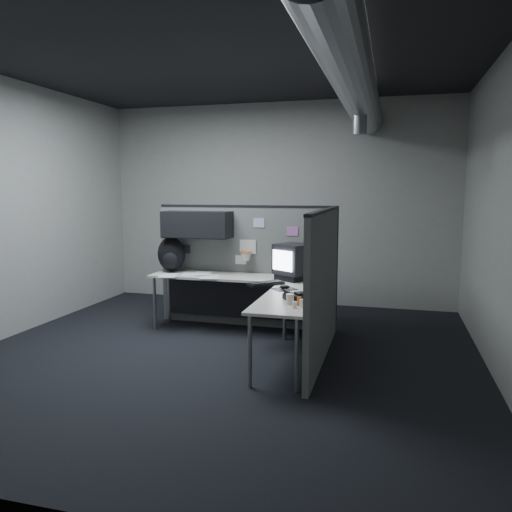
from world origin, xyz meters
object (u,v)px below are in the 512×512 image
(desk, at_px, (251,290))
(phone, at_px, (294,296))
(keyboard, at_px, (266,284))
(backpack, at_px, (171,255))
(monitor, at_px, (294,261))

(desk, xyz_separation_m, phone, (0.72, -0.91, 0.15))
(keyboard, height_order, backpack, backpack)
(monitor, bearing_deg, desk, -171.06)
(desk, height_order, monitor, monitor)
(monitor, distance_m, phone, 1.16)
(monitor, relative_size, keyboard, 1.27)
(monitor, height_order, keyboard, monitor)
(phone, bearing_deg, backpack, 125.36)
(phone, xyz_separation_m, backpack, (-1.94, 1.29, 0.19))
(desk, height_order, phone, phone)
(backpack, bearing_deg, keyboard, -21.45)
(phone, distance_m, backpack, 2.33)
(desk, distance_m, monitor, 0.64)
(phone, bearing_deg, monitor, 80.23)
(desk, bearing_deg, monitor, 23.08)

